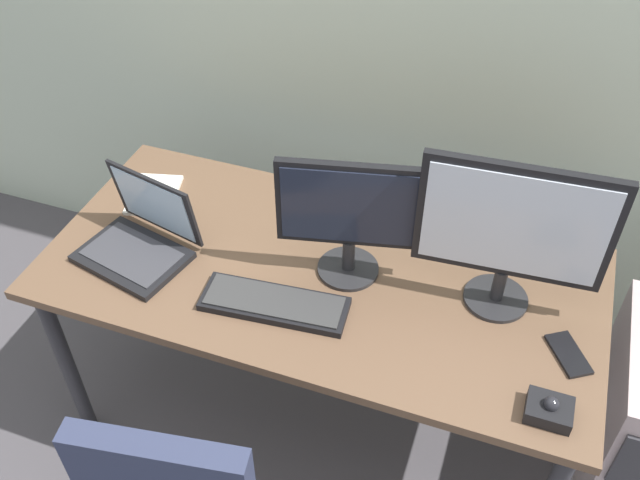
# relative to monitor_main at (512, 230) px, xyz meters

# --- Properties ---
(ground_plane) EXTENTS (8.00, 8.00, 0.00)m
(ground_plane) POSITION_rel_monitor_main_xyz_m (-0.50, -0.05, -1.02)
(ground_plane) COLOR #4C484D
(desk) EXTENTS (1.64, 0.77, 0.76)m
(desk) POSITION_rel_monitor_main_xyz_m (-0.50, -0.05, -0.34)
(desk) COLOR brown
(desk) RESTS_ON ground
(monitor_main) EXTENTS (0.50, 0.18, 0.47)m
(monitor_main) POSITION_rel_monitor_main_xyz_m (0.00, 0.00, 0.00)
(monitor_main) COLOR #262628
(monitor_main) RESTS_ON desk
(monitor_side) EXTENTS (0.40, 0.18, 0.38)m
(monitor_side) POSITION_rel_monitor_main_xyz_m (-0.43, -0.03, -0.05)
(monitor_side) COLOR #262628
(monitor_side) RESTS_ON desk
(keyboard) EXTENTS (0.42, 0.17, 0.03)m
(keyboard) POSITION_rel_monitor_main_xyz_m (-0.58, -0.23, -0.25)
(keyboard) COLOR black
(keyboard) RESTS_ON desk
(laptop) EXTENTS (0.36, 0.32, 0.24)m
(laptop) POSITION_rel_monitor_main_xyz_m (-1.04, -0.15, -0.21)
(laptop) COLOR black
(laptop) RESTS_ON desk
(trackball_mouse) EXTENTS (0.11, 0.09, 0.07)m
(trackball_mouse) POSITION_rel_monitor_main_xyz_m (0.18, -0.33, -0.24)
(trackball_mouse) COLOR black
(trackball_mouse) RESTS_ON desk
(coffee_mug) EXTENTS (0.10, 0.09, 0.10)m
(coffee_mug) POSITION_rel_monitor_main_xyz_m (-0.55, 0.23, -0.22)
(coffee_mug) COLOR silver
(coffee_mug) RESTS_ON desk
(paper_notepad) EXTENTS (0.19, 0.24, 0.01)m
(paper_notepad) POSITION_rel_monitor_main_xyz_m (-1.14, 0.09, -0.26)
(paper_notepad) COLOR white
(paper_notepad) RESTS_ON desk
(cell_phone) EXTENTS (0.13, 0.16, 0.01)m
(cell_phone) POSITION_rel_monitor_main_xyz_m (0.21, -0.13, -0.26)
(cell_phone) COLOR black
(cell_phone) RESTS_ON desk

